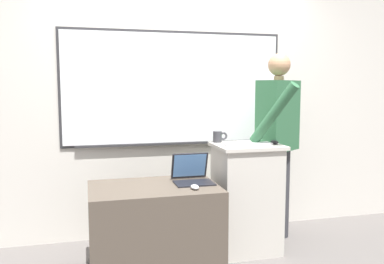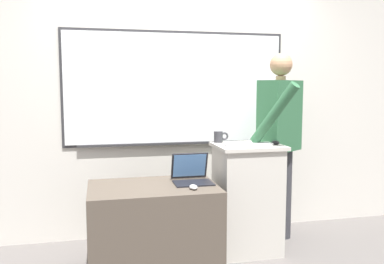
% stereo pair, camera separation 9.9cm
% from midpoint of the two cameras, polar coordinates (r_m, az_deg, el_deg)
% --- Properties ---
extents(back_wall, '(6.40, 0.17, 2.96)m').
position_cam_midpoint_polar(back_wall, '(4.02, -0.91, 6.67)').
color(back_wall, beige).
rests_on(back_wall, ground_plane).
extents(lectern_podium, '(0.57, 0.50, 0.96)m').
position_cam_midpoint_polar(lectern_podium, '(3.66, 8.52, -9.14)').
color(lectern_podium, '#BCB7AD').
rests_on(lectern_podium, ground_plane).
extents(side_desk, '(1.00, 0.67, 0.69)m').
position_cam_midpoint_polar(side_desk, '(3.31, -4.55, -13.30)').
color(side_desk, '#4C4238').
rests_on(side_desk, ground_plane).
extents(person_presenter, '(0.61, 0.75, 1.76)m').
position_cam_midpoint_polar(person_presenter, '(3.84, 12.94, -0.20)').
color(person_presenter, '#333338').
rests_on(person_presenter, ground_plane).
extents(laptop, '(0.31, 0.30, 0.23)m').
position_cam_midpoint_polar(laptop, '(3.33, 0.73, -5.76)').
color(laptop, black).
rests_on(laptop, side_desk).
extents(wireless_keyboard, '(0.41, 0.11, 0.02)m').
position_cam_midpoint_polar(wireless_keyboard, '(3.50, 8.71, -1.72)').
color(wireless_keyboard, silver).
rests_on(wireless_keyboard, lectern_podium).
extents(computer_mouse_by_laptop, '(0.06, 0.10, 0.03)m').
position_cam_midpoint_polar(computer_mouse_by_laptop, '(3.09, 1.13, -7.73)').
color(computer_mouse_by_laptop, '#BCBCC1').
rests_on(computer_mouse_by_laptop, side_desk).
extents(computer_mouse_by_keyboard, '(0.06, 0.10, 0.03)m').
position_cam_midpoint_polar(computer_mouse_by_keyboard, '(3.61, 12.42, -1.45)').
color(computer_mouse_by_keyboard, black).
rests_on(computer_mouse_by_keyboard, lectern_podium).
extents(coffee_mug, '(0.13, 0.08, 0.10)m').
position_cam_midpoint_polar(coffee_mug, '(3.66, 4.60, -0.68)').
color(coffee_mug, '#333338').
rests_on(coffee_mug, lectern_podium).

